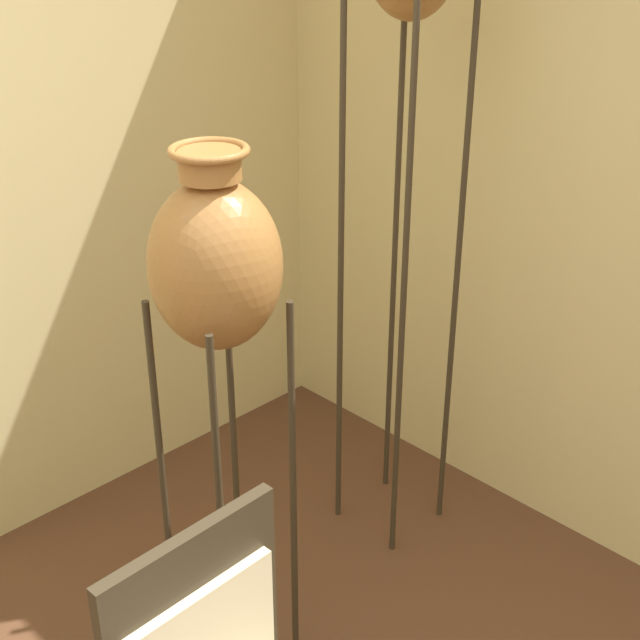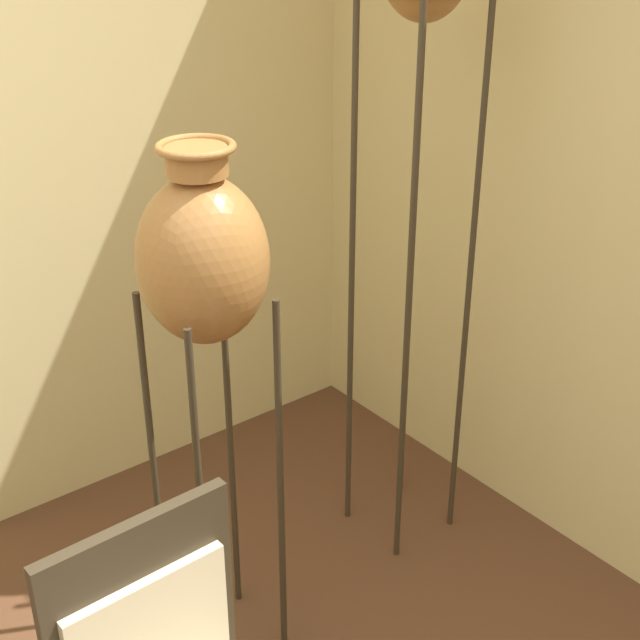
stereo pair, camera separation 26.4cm
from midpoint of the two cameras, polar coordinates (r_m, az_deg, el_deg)
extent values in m
cylinder|color=#382D1E|center=(2.78, 2.62, 0.32)|extent=(0.02, 0.02, 1.88)
cylinder|color=#382D1E|center=(2.97, 6.20, 1.96)|extent=(0.02, 0.02, 1.88)
cylinder|color=#382D1E|center=(2.95, -1.23, 1.98)|extent=(0.02, 0.02, 1.88)
cylinder|color=#382D1E|center=(3.13, 2.37, 3.44)|extent=(0.02, 0.02, 1.88)
cylinder|color=#382D1E|center=(2.46, -9.47, -13.58)|extent=(0.02, 0.02, 1.20)
cylinder|color=#382D1E|center=(2.58, -4.73, -11.07)|extent=(0.02, 0.02, 1.20)
cylinder|color=#382D1E|center=(2.63, -12.87, -10.81)|extent=(0.02, 0.02, 1.20)
cylinder|color=#382D1E|center=(2.74, -8.29, -8.63)|extent=(0.02, 0.02, 1.20)
torus|color=#382D1E|center=(2.28, -9.89, 1.10)|extent=(0.27, 0.27, 0.02)
ellipsoid|color=#A87038|center=(2.24, -10.08, 3.40)|extent=(0.34, 0.34, 0.44)
cylinder|color=#A87038|center=(2.16, -10.63, 9.67)|extent=(0.15, 0.15, 0.07)
torus|color=#A87038|center=(2.15, -10.71, 10.56)|extent=(0.20, 0.20, 0.02)
cube|color=#382D1E|center=(1.97, -12.03, -19.30)|extent=(0.43, 0.04, 0.53)
camera|label=1|loc=(0.13, -92.86, -1.44)|focal=50.00mm
camera|label=2|loc=(0.13, 87.14, 1.44)|focal=50.00mm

